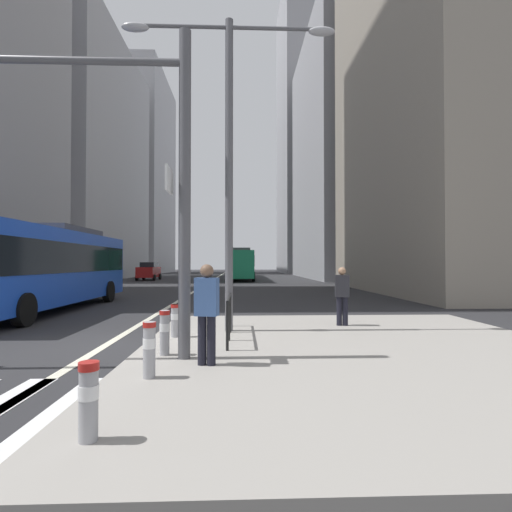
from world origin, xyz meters
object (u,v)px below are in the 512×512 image
at_px(bollard_back, 175,319).
at_px(car_receding_near, 247,268).
at_px(bollard_left, 149,347).
at_px(car_oncoming_mid, 149,271).
at_px(city_bus_red_receding, 242,263).
at_px(pedestrian_waiting, 207,309).
at_px(bollard_front, 89,397).
at_px(bollard_right, 165,330).
at_px(city_bus_red_distant, 235,263).
at_px(city_bus_blue_oncoming, 46,264).
at_px(traffic_signal_gantry, 51,136).
at_px(pedestrian_walking, 342,293).
at_px(street_lamp_post, 229,130).

bearing_deg(bollard_back, car_receding_near, 87.51).
bearing_deg(bollard_left, car_oncoming_mid, 103.08).
height_order(city_bus_red_receding, pedestrian_waiting, city_bus_red_receding).
bearing_deg(bollard_front, bollard_right, 89.23).
relative_size(city_bus_red_distant, car_oncoming_mid, 2.85).
relative_size(city_bus_blue_oncoming, traffic_signal_gantry, 1.63).
xyz_separation_m(city_bus_blue_oncoming, bollard_right, (6.13, -8.05, -1.22)).
bearing_deg(city_bus_red_receding, city_bus_blue_oncoming, -105.77).
bearing_deg(traffic_signal_gantry, pedestrian_walking, 30.08).
distance_m(street_lamp_post, bollard_front, 7.83).
height_order(car_receding_near, street_lamp_post, street_lamp_post).
distance_m(city_bus_red_distant, pedestrian_waiting, 51.92).
xyz_separation_m(city_bus_blue_oncoming, bollard_back, (6.02, -6.25, -1.26)).
bearing_deg(city_bus_red_distant, car_oncoming_mid, -120.57).
distance_m(bollard_front, pedestrian_walking, 8.11).
distance_m(street_lamp_post, pedestrian_waiting, 5.36).
bearing_deg(bollard_front, city_bus_blue_oncoming, 117.64).
relative_size(city_bus_red_distant, car_receding_near, 2.66).
relative_size(bollard_left, bollard_back, 1.10).
distance_m(bollard_back, pedestrian_waiting, 2.78).
bearing_deg(pedestrian_waiting, bollard_right, 138.50).
bearing_deg(city_bus_red_distant, street_lamp_post, -89.36).
relative_size(car_receding_near, bollard_back, 5.74).
bearing_deg(bollard_left, traffic_signal_gantry, 149.89).
height_order(street_lamp_post, bollard_right, street_lamp_post).
bearing_deg(car_oncoming_mid, city_bus_blue_oncoming, -84.94).
bearing_deg(pedestrian_waiting, bollard_front, -107.77).
distance_m(street_lamp_post, bollard_right, 5.45).
height_order(street_lamp_post, bollard_back, street_lamp_post).
xyz_separation_m(car_receding_near, bollard_right, (-2.46, -60.74, -0.37)).
xyz_separation_m(city_bus_blue_oncoming, street_lamp_post, (7.25, -5.46, 3.45)).
xyz_separation_m(traffic_signal_gantry, bollard_left, (2.04, -1.18, -3.54)).
height_order(city_bus_red_distant, street_lamp_post, street_lamp_post).
bearing_deg(pedestrian_walking, car_receding_near, 91.77).
relative_size(car_oncoming_mid, bollard_back, 5.35).
height_order(city_bus_blue_oncoming, pedestrian_walking, city_bus_blue_oncoming).
xyz_separation_m(traffic_signal_gantry, bollard_front, (1.94, -3.28, -3.58)).
xyz_separation_m(city_bus_red_distant, car_oncoming_mid, (-9.16, -15.50, -0.85)).
relative_size(bollard_left, bollard_right, 1.01).
distance_m(car_receding_near, bollard_right, 60.79).
xyz_separation_m(city_bus_red_distant, bollard_back, (-0.69, -49.36, -1.26)).
xyz_separation_m(city_bus_blue_oncoming, traffic_signal_gantry, (4.14, -8.33, 2.32)).
relative_size(city_bus_red_receding, car_receding_near, 2.43).
distance_m(car_receding_near, bollard_left, 62.25).
distance_m(city_bus_red_receding, street_lamp_post, 32.72).
height_order(city_bus_red_receding, city_bus_red_distant, same).
relative_size(traffic_signal_gantry, bollard_right, 8.45).
distance_m(city_bus_red_receding, bollard_front, 38.73).
bearing_deg(bollard_right, street_lamp_post, 66.43).
bearing_deg(traffic_signal_gantry, city_bus_red_receding, 84.35).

